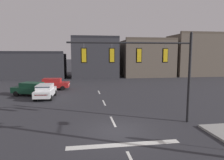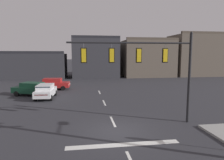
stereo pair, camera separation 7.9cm
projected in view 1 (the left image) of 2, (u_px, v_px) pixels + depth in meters
name	position (u px, v px, depth m)	size (l,w,h in m)	color
ground_plane	(118.00, 131.00, 13.30)	(400.00, 400.00, 0.00)	#2B2B30
stop_bar_paint	(124.00, 145.00, 11.33)	(6.40, 0.50, 0.01)	silver
lane_centreline	(113.00, 121.00, 15.26)	(0.16, 26.40, 0.01)	silver
signal_mast_near_side	(148.00, 61.00, 14.26)	(8.79, 0.56, 6.60)	black
car_lot_nearside	(31.00, 89.00, 24.76)	(4.75, 3.27, 1.61)	#143D28
car_lot_middle	(45.00, 91.00, 23.28)	(2.06, 4.52, 1.61)	silver
car_lot_farside	(53.00, 84.00, 29.01)	(4.55, 2.15, 1.61)	#A81E1E
building_row	(127.00, 59.00, 46.76)	(48.19, 11.41, 9.95)	#2D2D33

